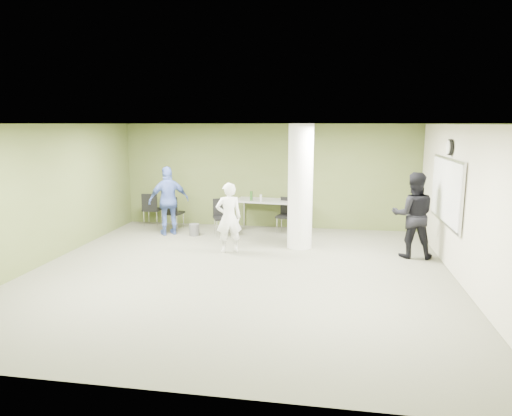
% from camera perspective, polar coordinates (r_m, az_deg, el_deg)
% --- Properties ---
extents(floor, '(8.00, 8.00, 0.00)m').
position_cam_1_polar(floor, '(8.81, -2.07, -8.03)').
color(floor, '#5B5948').
rests_on(floor, ground).
extents(ceiling, '(8.00, 8.00, 0.00)m').
position_cam_1_polar(ceiling, '(8.35, -2.20, 10.50)').
color(ceiling, white).
rests_on(ceiling, wall_back).
extents(wall_back, '(8.00, 2.80, 0.02)m').
position_cam_1_polar(wall_back, '(12.38, 1.56, 4.01)').
color(wall_back, '#505C2B').
rests_on(wall_back, floor).
extents(wall_left, '(0.02, 8.00, 2.80)m').
position_cam_1_polar(wall_left, '(10.06, -25.09, 1.51)').
color(wall_left, '#505C2B').
rests_on(wall_left, floor).
extents(wall_right_cream, '(0.02, 8.00, 2.80)m').
position_cam_1_polar(wall_right_cream, '(8.62, 24.90, 0.18)').
color(wall_right_cream, beige).
rests_on(wall_right_cream, floor).
extents(column, '(0.56, 0.56, 2.80)m').
position_cam_1_polar(column, '(10.30, 5.56, 2.65)').
color(column, silver).
rests_on(column, floor).
extents(whiteboard, '(0.05, 2.30, 1.30)m').
position_cam_1_polar(whiteboard, '(9.74, 22.66, 2.02)').
color(whiteboard, silver).
rests_on(whiteboard, wall_right_cream).
extents(wall_clock, '(0.06, 0.32, 0.32)m').
position_cam_1_polar(wall_clock, '(9.66, 23.03, 7.01)').
color(wall_clock, black).
rests_on(wall_clock, wall_right_cream).
extents(folding_table, '(1.80, 0.95, 1.07)m').
position_cam_1_polar(folding_table, '(12.01, 1.53, 0.78)').
color(folding_table, gray).
rests_on(folding_table, floor).
extents(wastebasket, '(0.26, 0.26, 0.30)m').
position_cam_1_polar(wastebasket, '(11.68, -7.72, -2.72)').
color(wastebasket, '#4C4C4C').
rests_on(wastebasket, floor).
extents(chair_back_left, '(0.47, 0.47, 0.92)m').
position_cam_1_polar(chair_back_left, '(12.92, -12.96, 0.14)').
color(chair_back_left, black).
rests_on(chair_back_left, floor).
extents(chair_back_right, '(0.52, 0.52, 0.92)m').
position_cam_1_polar(chair_back_right, '(12.29, -10.46, -0.28)').
color(chair_back_right, black).
rests_on(chair_back_right, floor).
extents(chair_table_left, '(0.60, 0.60, 0.92)m').
position_cam_1_polar(chair_table_left, '(11.62, -4.23, -0.75)').
color(chair_table_left, black).
rests_on(chair_table_left, floor).
extents(chair_table_right, '(0.54, 0.54, 0.92)m').
position_cam_1_polar(chair_table_right, '(11.82, 3.93, -0.56)').
color(chair_table_right, black).
rests_on(chair_table_right, floor).
extents(woman_white, '(0.66, 0.56, 1.55)m').
position_cam_1_polar(woman_white, '(9.99, -3.43, -1.22)').
color(woman_white, white).
rests_on(woman_white, floor).
extents(man_black, '(0.90, 0.71, 1.81)m').
position_cam_1_polar(man_black, '(10.12, 19.04, -0.86)').
color(man_black, black).
rests_on(man_black, floor).
extents(man_blue, '(1.09, 0.92, 1.75)m').
position_cam_1_polar(man_blue, '(11.75, -10.85, 0.89)').
color(man_blue, '#4158A1').
rests_on(man_blue, floor).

